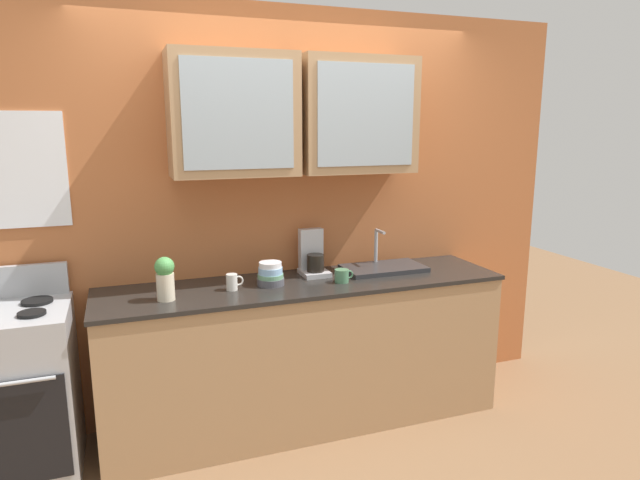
{
  "coord_description": "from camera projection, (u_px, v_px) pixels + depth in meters",
  "views": [
    {
      "loc": [
        -1.03,
        -3.1,
        1.88
      ],
      "look_at": [
        0.1,
        0.0,
        1.19
      ],
      "focal_mm": 31.06,
      "sensor_mm": 36.0,
      "label": 1
    }
  ],
  "objects": [
    {
      "name": "coffee_maker",
      "position": [
        313.0,
        258.0,
        3.55
      ],
      "size": [
        0.17,
        0.2,
        0.29
      ],
      "color": "#B7B7BC",
      "rests_on": "counter"
    },
    {
      "name": "vase",
      "position": [
        165.0,
        278.0,
        3.01
      ],
      "size": [
        0.11,
        0.11,
        0.24
      ],
      "color": "beige",
      "rests_on": "counter"
    },
    {
      "name": "back_wall_unit",
      "position": [
        289.0,
        191.0,
        3.56
      ],
      "size": [
        3.92,
        0.43,
        2.6
      ],
      "color": "#B76638",
      "rests_on": "ground_plane"
    },
    {
      "name": "cup_near_bowls",
      "position": [
        232.0,
        282.0,
        3.22
      ],
      "size": [
        0.1,
        0.06,
        0.1
      ],
      "color": "silver",
      "rests_on": "counter"
    },
    {
      "name": "bowl_stack",
      "position": [
        270.0,
        274.0,
        3.32
      ],
      "size": [
        0.17,
        0.17,
        0.14
      ],
      "color": "#4C4C54",
      "rests_on": "counter"
    },
    {
      "name": "ground_plane",
      "position": [
        306.0,
        420.0,
        3.59
      ],
      "size": [
        10.0,
        10.0,
        0.0
      ],
      "primitive_type": "plane",
      "color": "brown"
    },
    {
      "name": "stove_range",
      "position": [
        16.0,
        393.0,
        2.94
      ],
      "size": [
        0.6,
        0.61,
        1.11
      ],
      "color": "#ADAFB5",
      "rests_on": "ground_plane"
    },
    {
      "name": "cup_near_sink",
      "position": [
        342.0,
        276.0,
        3.38
      ],
      "size": [
        0.12,
        0.09,
        0.08
      ],
      "color": "#4C7F59",
      "rests_on": "counter"
    },
    {
      "name": "counter",
      "position": [
        306.0,
        352.0,
        3.49
      ],
      "size": [
        2.49,
        0.62,
        0.93
      ],
      "color": "#A87F56",
      "rests_on": "ground_plane"
    },
    {
      "name": "sink_faucet",
      "position": [
        383.0,
        267.0,
        3.65
      ],
      "size": [
        0.53,
        0.3,
        0.26
      ],
      "color": "#2D2D30",
      "rests_on": "counter"
    }
  ]
}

